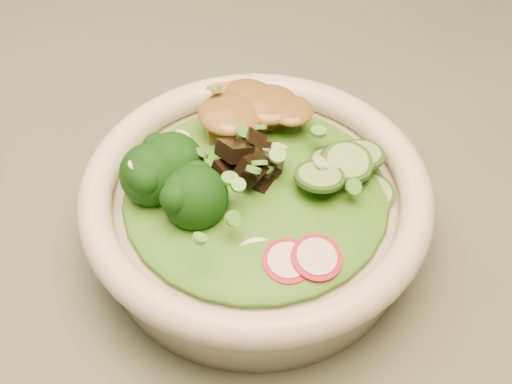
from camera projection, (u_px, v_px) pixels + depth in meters
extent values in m
cube|color=#526150|center=(155.00, 245.00, 0.55)|extent=(1.20, 0.80, 0.03)
cylinder|color=beige|center=(256.00, 220.00, 0.52)|extent=(0.22, 0.22, 0.05)
torus|color=beige|center=(256.00, 192.00, 0.50)|extent=(0.25, 0.25, 0.02)
ellipsoid|color=#1E5E13|center=(256.00, 191.00, 0.50)|extent=(0.19, 0.19, 0.02)
ellipsoid|color=brown|center=(248.00, 112.00, 0.52)|extent=(0.06, 0.05, 0.01)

